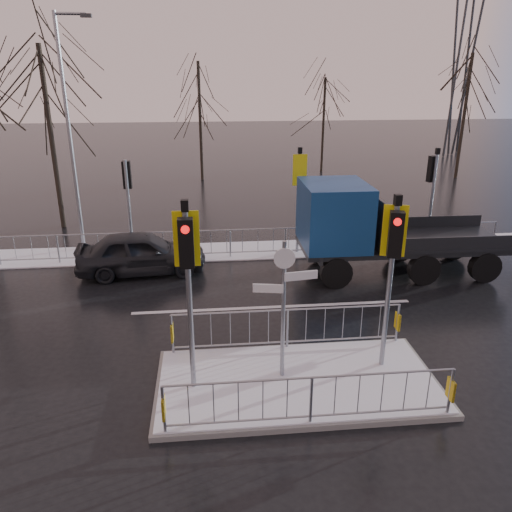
{
  "coord_description": "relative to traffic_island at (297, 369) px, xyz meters",
  "views": [
    {
      "loc": [
        -1.8,
        -8.96,
        6.35
      ],
      "look_at": [
        -0.56,
        3.22,
        1.8
      ],
      "focal_mm": 35.0,
      "sensor_mm": 36.0,
      "label": 1
    }
  ],
  "objects": [
    {
      "name": "pylon_wires",
      "position": [
        16.89,
        29.99,
        10.64
      ],
      "size": [
        70.0,
        2.38,
        19.97
      ],
      "color": "#2D3033",
      "rests_on": "ground"
    },
    {
      "name": "flatbed_truck",
      "position": [
        3.18,
        6.02,
        1.24
      ],
      "size": [
        6.64,
        2.46,
        3.07
      ],
      "color": "black",
      "rests_on": "ground"
    },
    {
      "name": "tree_far_c",
      "position": [
        14.01,
        20.99,
        4.76
      ],
      "size": [
        4.0,
        4.0,
        7.55
      ],
      "color": "black",
      "rests_on": "ground"
    },
    {
      "name": "car_far_lane",
      "position": [
        -3.99,
        6.82,
        0.32
      ],
      "size": [
        4.32,
        2.04,
        1.43
      ],
      "primitive_type": "imported",
      "rotation": [
        0.0,
        0.0,
        1.66
      ],
      "color": "black",
      "rests_on": "ground"
    },
    {
      "name": "street_lamp_left",
      "position": [
        -6.42,
        9.49,
        4.1
      ],
      "size": [
        1.25,
        0.18,
        8.2
      ],
      "color": "gray",
      "rests_on": "ground"
    },
    {
      "name": "far_kerb_fixtures",
      "position": [
        0.31,
        8.08,
        0.63
      ],
      "size": [
        18.0,
        0.65,
        3.83
      ],
      "color": "gray",
      "rests_on": "ground"
    },
    {
      "name": "tree_near_b",
      "position": [
        -7.99,
        12.49,
        4.76
      ],
      "size": [
        4.0,
        4.0,
        7.55
      ],
      "color": "black",
      "rests_on": "ground"
    },
    {
      "name": "lane_markings",
      "position": [
        0.01,
        -0.34,
        -0.39
      ],
      "size": [
        8.0,
        11.38,
        0.01
      ],
      "color": "silver",
      "rests_on": "ground"
    },
    {
      "name": "ground",
      "position": [
        0.01,
        -0.01,
        -0.39
      ],
      "size": [
        120.0,
        120.0,
        0.0
      ],
      "primitive_type": "plane",
      "color": "black",
      "rests_on": "ground"
    },
    {
      "name": "tree_far_b",
      "position": [
        6.01,
        23.99,
        3.79
      ],
      "size": [
        3.25,
        3.25,
        6.14
      ],
      "color": "black",
      "rests_on": "ground"
    },
    {
      "name": "snow_verge",
      "position": [
        0.01,
        8.59,
        -0.37
      ],
      "size": [
        30.0,
        2.0,
        0.04
      ],
      "primitive_type": "cube",
      "color": "silver",
      "rests_on": "ground"
    },
    {
      "name": "tree_far_a",
      "position": [
        -1.99,
        21.99,
        4.43
      ],
      "size": [
        3.75,
        3.75,
        7.08
      ],
      "color": "black",
      "rests_on": "ground"
    },
    {
      "name": "traffic_island",
      "position": [
        0.0,
        0.0,
        0.0
      ],
      "size": [
        6.0,
        3.04,
        4.15
      ],
      "color": "slate",
      "rests_on": "ground"
    }
  ]
}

